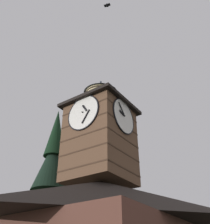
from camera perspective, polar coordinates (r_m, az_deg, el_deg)
clock_tower at (r=20.21m, az=-1.02°, el=-4.84°), size 4.82×4.82×8.89m
pine_tree_behind at (r=24.29m, az=-12.04°, el=-19.97°), size 6.33×6.33×16.24m
flying_bird_high at (r=20.71m, az=0.47°, el=21.73°), size 0.33×0.50×0.17m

